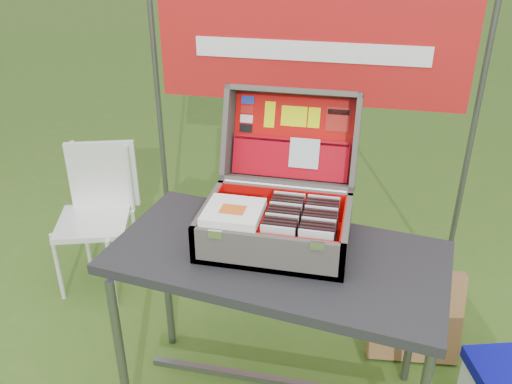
% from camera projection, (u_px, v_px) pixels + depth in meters
% --- Properties ---
extents(table, '(1.33, 0.79, 0.78)m').
position_uv_depth(table, '(275.00, 333.00, 2.22)').
color(table, black).
rests_on(table, ground).
extents(table_top, '(1.33, 0.79, 0.04)m').
position_uv_depth(table_top, '(277.00, 257.00, 2.05)').
color(table_top, black).
rests_on(table_top, ground).
extents(table_leg_fl, '(0.04, 0.04, 0.74)m').
position_uv_depth(table_leg_fl, '(121.00, 359.00, 2.12)').
color(table_leg_fl, '#59595B').
rests_on(table_leg_fl, ground).
extents(table_leg_bl, '(0.04, 0.04, 0.74)m').
position_uv_depth(table_leg_bl, '(167.00, 282.00, 2.56)').
color(table_leg_bl, '#59595B').
rests_on(table_leg_bl, ground).
extents(table_leg_br, '(0.04, 0.04, 0.74)m').
position_uv_depth(table_leg_br, '(415.00, 316.00, 2.34)').
color(table_leg_br, '#59595B').
rests_on(table_leg_br, ground).
extents(table_brace, '(1.10, 0.03, 0.03)m').
position_uv_depth(table_brace, '(274.00, 381.00, 2.35)').
color(table_brace, '#59595B').
rests_on(table_brace, ground).
extents(suitcase, '(0.56, 0.56, 0.50)m').
position_uv_depth(suitcase, '(279.00, 179.00, 2.04)').
color(suitcase, '#544D45').
rests_on(suitcase, table).
extents(suitcase_base_bottom, '(0.56, 0.40, 0.02)m').
position_uv_depth(suitcase_base_bottom, '(275.00, 241.00, 2.09)').
color(suitcase_base_bottom, '#544D45').
rests_on(suitcase_base_bottom, table_top).
extents(suitcase_base_wall_front, '(0.56, 0.02, 0.15)m').
position_uv_depth(suitcase_base_wall_front, '(266.00, 254.00, 1.90)').
color(suitcase_base_wall_front, '#544D45').
rests_on(suitcase_base_wall_front, table_top).
extents(suitcase_base_wall_back, '(0.56, 0.02, 0.15)m').
position_uv_depth(suitcase_base_wall_back, '(284.00, 204.00, 2.23)').
color(suitcase_base_wall_back, '#544D45').
rests_on(suitcase_base_wall_back, table_top).
extents(suitcase_base_wall_left, '(0.02, 0.40, 0.15)m').
position_uv_depth(suitcase_base_wall_left, '(208.00, 219.00, 2.11)').
color(suitcase_base_wall_left, '#544D45').
rests_on(suitcase_base_wall_left, table_top).
extents(suitcase_base_wall_right, '(0.02, 0.40, 0.15)m').
position_uv_depth(suitcase_base_wall_right, '(346.00, 235.00, 2.01)').
color(suitcase_base_wall_right, '#544D45').
rests_on(suitcase_base_wall_right, table_top).
extents(suitcase_liner_floor, '(0.51, 0.35, 0.01)m').
position_uv_depth(suitcase_liner_floor, '(275.00, 238.00, 2.09)').
color(suitcase_liner_floor, red).
rests_on(suitcase_liner_floor, suitcase_base_bottom).
extents(suitcase_latch_left, '(0.05, 0.01, 0.03)m').
position_uv_depth(suitcase_latch_left, '(215.00, 234.00, 1.90)').
color(suitcase_latch_left, silver).
rests_on(suitcase_latch_left, suitcase_base_wall_front).
extents(suitcase_latch_right, '(0.05, 0.01, 0.03)m').
position_uv_depth(suitcase_latch_right, '(317.00, 246.00, 1.83)').
color(suitcase_latch_right, silver).
rests_on(suitcase_latch_right, suitcase_base_wall_front).
extents(suitcase_hinge, '(0.50, 0.02, 0.02)m').
position_uv_depth(suitcase_hinge, '(284.00, 187.00, 2.20)').
color(suitcase_hinge, silver).
rests_on(suitcase_hinge, suitcase_base_wall_back).
extents(suitcase_lid_back, '(0.56, 0.15, 0.38)m').
position_uv_depth(suitcase_lid_back, '(293.00, 137.00, 2.31)').
color(suitcase_lid_back, '#544D45').
rests_on(suitcase_lid_back, suitcase_base_wall_back).
extents(suitcase_lid_rim_far, '(0.56, 0.15, 0.07)m').
position_uv_depth(suitcase_lid_rim_far, '(295.00, 91.00, 2.22)').
color(suitcase_lid_rim_far, '#544D45').
rests_on(suitcase_lid_rim_far, suitcase_lid_back).
extents(suitcase_lid_rim_near, '(0.56, 0.15, 0.07)m').
position_uv_depth(suitcase_lid_rim_near, '(287.00, 182.00, 2.27)').
color(suitcase_lid_rim_near, '#544D45').
rests_on(suitcase_lid_rim_near, suitcase_lid_back).
extents(suitcase_lid_rim_left, '(0.02, 0.27, 0.42)m').
position_uv_depth(suitcase_lid_rim_left, '(229.00, 132.00, 2.30)').
color(suitcase_lid_rim_left, '#544D45').
rests_on(suitcase_lid_rim_left, suitcase_lid_back).
extents(suitcase_lid_rim_right, '(0.02, 0.27, 0.42)m').
position_uv_depth(suitcase_lid_rim_right, '(356.00, 142.00, 2.20)').
color(suitcase_lid_rim_right, '#544D45').
rests_on(suitcase_lid_rim_right, suitcase_lid_back).
extents(suitcase_lid_liner, '(0.51, 0.12, 0.33)m').
position_uv_depth(suitcase_lid_liner, '(293.00, 137.00, 2.29)').
color(suitcase_lid_liner, red).
rests_on(suitcase_lid_liner, suitcase_lid_back).
extents(suitcase_liner_wall_front, '(0.51, 0.01, 0.13)m').
position_uv_depth(suitcase_liner_wall_front, '(266.00, 249.00, 1.91)').
color(suitcase_liner_wall_front, red).
rests_on(suitcase_liner_wall_front, suitcase_base_bottom).
extents(suitcase_liner_wall_back, '(0.51, 0.01, 0.13)m').
position_uv_depth(suitcase_liner_wall_back, '(283.00, 203.00, 2.21)').
color(suitcase_liner_wall_back, red).
rests_on(suitcase_liner_wall_back, suitcase_base_bottom).
extents(suitcase_liner_wall_left, '(0.01, 0.35, 0.13)m').
position_uv_depth(suitcase_liner_wall_left, '(211.00, 217.00, 2.11)').
color(suitcase_liner_wall_left, red).
rests_on(suitcase_liner_wall_left, suitcase_base_bottom).
extents(suitcase_liner_wall_right, '(0.01, 0.35, 0.13)m').
position_uv_depth(suitcase_liner_wall_right, '(342.00, 232.00, 2.01)').
color(suitcase_liner_wall_right, red).
rests_on(suitcase_liner_wall_right, suitcase_base_bottom).
extents(suitcase_lid_pocket, '(0.49, 0.08, 0.16)m').
position_uv_depth(suitcase_lid_pocket, '(290.00, 159.00, 2.29)').
color(suitcase_lid_pocket, '#A4020F').
rests_on(suitcase_lid_pocket, suitcase_lid_liner).
extents(suitcase_pocket_edge, '(0.48, 0.03, 0.03)m').
position_uv_depth(suitcase_pocket_edge, '(292.00, 140.00, 2.27)').
color(suitcase_pocket_edge, '#A4020F').
rests_on(suitcase_pocket_edge, suitcase_lid_pocket).
extents(suitcase_pocket_cd, '(0.12, 0.05, 0.12)m').
position_uv_depth(suitcase_pocket_cd, '(304.00, 153.00, 2.26)').
color(suitcase_pocket_cd, silver).
rests_on(suitcase_pocket_cd, suitcase_lid_pocket).
extents(lid_sticker_cc_a, '(0.05, 0.01, 0.03)m').
position_uv_depth(lid_sticker_cc_a, '(248.00, 100.00, 2.31)').
color(lid_sticker_cc_a, '#1933B2').
rests_on(lid_sticker_cc_a, suitcase_lid_liner).
extents(lid_sticker_cc_b, '(0.05, 0.01, 0.03)m').
position_uv_depth(lid_sticker_cc_b, '(247.00, 109.00, 2.31)').
color(lid_sticker_cc_b, '#AB1811').
rests_on(lid_sticker_cc_b, suitcase_lid_liner).
extents(lid_sticker_cc_c, '(0.05, 0.01, 0.03)m').
position_uv_depth(lid_sticker_cc_c, '(247.00, 119.00, 2.32)').
color(lid_sticker_cc_c, white).
rests_on(lid_sticker_cc_c, suitcase_lid_liner).
extents(lid_sticker_cc_d, '(0.05, 0.01, 0.03)m').
position_uv_depth(lid_sticker_cc_d, '(246.00, 128.00, 2.32)').
color(lid_sticker_cc_d, black).
rests_on(lid_sticker_cc_d, suitcase_lid_liner).
extents(lid_card_neon_tall, '(0.04, 0.04, 0.10)m').
position_uv_depth(lid_card_neon_tall, '(270.00, 115.00, 2.30)').
color(lid_card_neon_tall, '#DAEE01').
rests_on(lid_card_neon_tall, suitcase_lid_liner).
extents(lid_card_neon_main, '(0.11, 0.03, 0.08)m').
position_uv_depth(lid_card_neon_main, '(294.00, 116.00, 2.28)').
color(lid_card_neon_main, '#DAEE01').
rests_on(lid_card_neon_main, suitcase_lid_liner).
extents(lid_card_neon_small, '(0.05, 0.03, 0.08)m').
position_uv_depth(lid_card_neon_small, '(314.00, 118.00, 2.26)').
color(lid_card_neon_small, '#DAEE01').
rests_on(lid_card_neon_small, suitcase_lid_liner).
extents(lid_sticker_band, '(0.10, 0.04, 0.09)m').
position_uv_depth(lid_sticker_band, '(338.00, 119.00, 2.24)').
color(lid_sticker_band, '#AB1811').
rests_on(lid_sticker_band, suitcase_lid_liner).
extents(lid_sticker_band_bar, '(0.09, 0.01, 0.02)m').
position_uv_depth(lid_sticker_band_bar, '(339.00, 112.00, 2.24)').
color(lid_sticker_band_bar, black).
rests_on(lid_sticker_band_bar, suitcase_lid_liner).
extents(cd_left_0, '(0.12, 0.01, 0.14)m').
position_uv_depth(cd_left_0, '(277.00, 244.00, 1.91)').
color(cd_left_0, silver).
rests_on(cd_left_0, suitcase_liner_floor).
extents(cd_left_1, '(0.12, 0.01, 0.14)m').
position_uv_depth(cd_left_1, '(278.00, 241.00, 1.93)').
color(cd_left_1, black).
rests_on(cd_left_1, suitcase_liner_floor).
extents(cd_left_2, '(0.12, 0.01, 0.14)m').
position_uv_depth(cd_left_2, '(279.00, 237.00, 1.95)').
color(cd_left_2, black).
rests_on(cd_left_2, suitcase_liner_floor).
extents(cd_left_3, '(0.12, 0.01, 0.14)m').
position_uv_depth(cd_left_3, '(281.00, 234.00, 1.97)').
color(cd_left_3, black).
rests_on(cd_left_3, suitcase_liner_floor).
extents(cd_left_4, '(0.12, 0.01, 0.14)m').
position_uv_depth(cd_left_4, '(282.00, 231.00, 1.99)').
color(cd_left_4, silver).
rests_on(cd_left_4, suitcase_liner_floor).
extents(cd_left_5, '(0.12, 0.01, 0.14)m').
position_uv_depth(cd_left_5, '(283.00, 228.00, 2.01)').
color(cd_left_5, black).
rests_on(cd_left_5, suitcase_liner_floor).
extents(cd_left_6, '(0.12, 0.01, 0.14)m').
position_uv_depth(cd_left_6, '(284.00, 225.00, 2.03)').
color(cd_left_6, black).
rests_on(cd_left_6, suitcase_liner_floor).
extents(cd_left_7, '(0.12, 0.01, 0.14)m').
position_uv_depth(cd_left_7, '(285.00, 222.00, 2.05)').
color(cd_left_7, black).
rests_on(cd_left_7, suitcase_liner_floor).
extents(cd_left_8, '(0.12, 0.01, 0.14)m').
position_uv_depth(cd_left_8, '(285.00, 220.00, 2.07)').
color(cd_left_8, silver).
rests_on(cd_left_8, suitcase_liner_floor).
extents(cd_left_9, '(0.12, 0.01, 0.14)m').
position_uv_depth(cd_left_9, '(286.00, 217.00, 2.09)').
color(cd_left_9, black).
rests_on(cd_left_9, suitcase_liner_floor).
extents(cd_left_10, '(0.12, 0.01, 0.14)m').
position_uv_depth(cd_left_10, '(287.00, 214.00, 2.10)').
color(cd_left_10, black).
rests_on(cd_left_10, suitcase_liner_floor).
extents(cd_left_11, '(0.12, 0.01, 0.14)m').
position_uv_depth(cd_left_11, '(288.00, 211.00, 2.12)').
color(cd_left_11, black).
rests_on(cd_left_11, suitcase_liner_floor).
extents(cd_left_12, '(0.12, 0.01, 0.14)m').
position_uv_depth(cd_left_12, '(289.00, 209.00, 2.14)').
color(cd_left_12, silver).
rests_on(cd_left_12, suitcase_liner_floor).
extents(cd_right_0, '(0.12, 0.01, 0.14)m').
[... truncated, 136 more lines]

